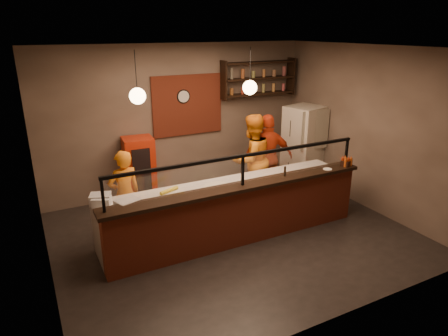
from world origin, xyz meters
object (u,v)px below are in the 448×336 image
cook_right (268,158)px  fridge (303,146)px  cook_left (125,194)px  wall_clock (183,96)px  cook_mid (251,160)px  pizza_dough (218,187)px  pepper_mill (285,171)px  condiment_caddy (346,163)px  red_cooler (140,171)px

cook_right → fridge: size_ratio=1.00×
cook_left → cook_right: bearing=174.2°
wall_clock → cook_mid: bearing=-57.1°
cook_left → pizza_dough: 1.61m
cook_left → cook_mid: size_ratio=0.83×
cook_left → cook_mid: 2.69m
pepper_mill → condiment_caddy: bearing=-2.9°
cook_mid → pizza_dough: bearing=27.7°
wall_clock → red_cooler: wall_clock is taller
wall_clock → cook_left: 2.74m
wall_clock → cook_right: wall_clock is taller
wall_clock → red_cooler: size_ratio=0.21×
fridge → red_cooler: size_ratio=1.32×
cook_right → red_cooler: 2.67m
cook_left → red_cooler: (0.63, 1.31, -0.09)m
cook_mid → pepper_mill: cook_mid is taller
cook_left → cook_right: size_ratio=0.86×
red_cooler → pepper_mill: size_ratio=7.94×
cook_mid → condiment_caddy: size_ratio=10.02×
wall_clock → pizza_dough: wall_clock is taller
wall_clock → cook_mid: (0.90, -1.39, -1.16)m
cook_left → red_cooler: bearing=-126.2°
fridge → pepper_mill: 2.45m
pizza_dough → pepper_mill: (1.07, -0.44, 0.24)m
wall_clock → pepper_mill: bearing=-74.6°
cook_mid → cook_right: 0.40m
red_cooler → pizza_dough: 2.16m
fridge → pizza_dough: size_ratio=3.72×
cook_right → cook_left: bearing=18.9°
pepper_mill → wall_clock: bearing=105.4°
wall_clock → cook_left: bearing=-137.6°
cook_right → condiment_caddy: cook_right is taller
cook_right → red_cooler: cook_right is taller
fridge → condiment_caddy: bearing=-118.3°
cook_left → pepper_mill: cook_left is taller
wall_clock → cook_mid: size_ratio=0.16×
wall_clock → cook_left: wall_clock is taller
fridge → pepper_mill: size_ratio=10.47×
cook_left → pepper_mill: (2.53, -1.12, 0.36)m
wall_clock → condiment_caddy: wall_clock is taller
red_cooler → cook_right: bearing=-18.3°
pizza_dough → cook_right: bearing=29.8°
wall_clock → cook_right: size_ratio=0.16×
cook_right → fridge: bearing=-149.6°
red_cooler → pepper_mill: (1.90, -2.43, 0.45)m
cook_left → pizza_dough: (1.45, -0.68, 0.12)m
wall_clock → cook_right: (1.30, -1.37, -1.18)m
cook_right → pepper_mill: 1.49m
condiment_caddy → red_cooler: bearing=142.4°
wall_clock → red_cooler: (-1.14, -0.31, -1.40)m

